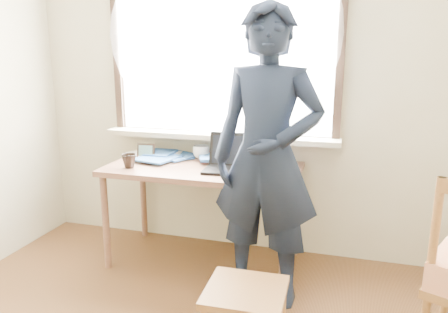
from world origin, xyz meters
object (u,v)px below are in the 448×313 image
(desk, at_px, (203,177))
(mug_dark, at_px, (129,161))
(person, at_px, (267,159))
(work_chair, at_px, (245,300))
(laptop, at_px, (232,162))
(mug_white, at_px, (201,152))

(desk, relative_size, mug_dark, 13.10)
(person, bearing_deg, work_chair, -83.10)
(desk, distance_m, laptop, 0.27)
(mug_white, height_order, mug_dark, mug_white)
(desk, relative_size, person, 0.75)
(mug_white, bearing_deg, laptop, -38.26)
(laptop, height_order, mug_dark, laptop)
(desk, bearing_deg, work_chair, -60.29)
(mug_white, bearing_deg, person, -42.40)
(laptop, distance_m, mug_white, 0.41)
(desk, bearing_deg, laptop, -6.83)
(mug_dark, height_order, person, person)
(laptop, xyz_separation_m, mug_dark, (-0.73, -0.16, -0.01))
(mug_dark, height_order, work_chair, mug_dark)
(desk, bearing_deg, mug_white, 112.47)
(mug_white, bearing_deg, mug_dark, -134.64)
(mug_white, distance_m, person, 0.87)
(mug_dark, bearing_deg, desk, 20.20)
(work_chair, bearing_deg, desk, 119.71)
(mug_white, xyz_separation_m, person, (0.63, -0.58, 0.13))
(mug_white, distance_m, mug_dark, 0.58)
(laptop, bearing_deg, mug_dark, -167.88)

